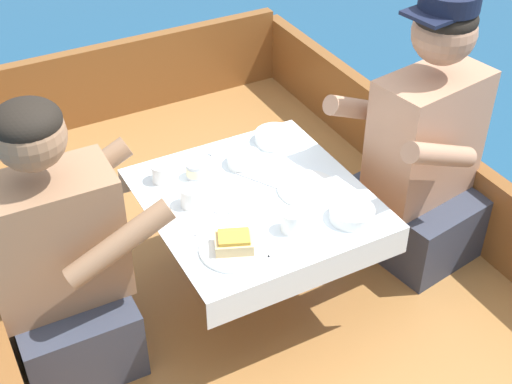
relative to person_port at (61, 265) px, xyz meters
name	(u,v)px	position (x,y,z in m)	size (l,w,h in m)	color
ground_plane	(267,359)	(0.65, -0.13, -0.67)	(60.00, 60.00, 0.00)	navy
boat_deck	(267,333)	(0.65, -0.13, -0.52)	(1.83, 3.10, 0.29)	#9E6B38
gunwale_port	(7,369)	(-0.24, -0.13, -0.21)	(0.06, 3.10, 0.33)	brown
gunwale_starboard	(466,197)	(1.54, -0.13, -0.21)	(0.06, 3.10, 0.33)	brown
bow_coaming	(118,79)	(0.65, 1.39, -0.18)	(1.71, 0.06, 0.38)	brown
cockpit_table	(256,208)	(0.65, -0.05, 0.01)	(0.70, 0.73, 0.43)	#B2B2B7
person_port	(61,265)	(0.00, 0.00, 0.00)	(0.53, 0.44, 0.94)	#333847
person_starboard	(422,155)	(1.30, -0.10, 0.05)	(0.57, 0.51, 1.03)	#333847
plate_sandwich	(234,249)	(0.47, -0.25, 0.06)	(0.21, 0.21, 0.01)	white
plate_bread	(308,189)	(0.82, -0.10, 0.06)	(0.21, 0.21, 0.01)	white
sandwich	(234,242)	(0.47, -0.25, 0.09)	(0.14, 0.12, 0.05)	#E0BC7F
bowl_port_near	(275,137)	(0.87, 0.21, 0.08)	(0.15, 0.15, 0.04)	white
bowl_starboard_near	(244,159)	(0.70, 0.14, 0.08)	(0.12, 0.12, 0.04)	white
bowl_center_far	(352,213)	(0.86, -0.29, 0.08)	(0.14, 0.14, 0.04)	white
coffee_cup_port	(192,196)	(0.45, 0.01, 0.09)	(0.10, 0.07, 0.07)	white
coffee_cup_starboard	(162,172)	(0.41, 0.18, 0.09)	(0.10, 0.07, 0.06)	white
coffee_cup_center	(292,221)	(0.67, -0.25, 0.09)	(0.10, 0.07, 0.07)	white
tin_can	(196,171)	(0.52, 0.15, 0.09)	(0.07, 0.07, 0.05)	silver
utensil_spoon_center	(220,217)	(0.50, -0.09, 0.06)	(0.16, 0.08, 0.01)	silver
utensil_spoon_port	(213,160)	(0.62, 0.21, 0.06)	(0.09, 0.16, 0.01)	silver
utensil_knife_port	(227,198)	(0.56, -0.01, 0.06)	(0.14, 0.11, 0.00)	silver
utensil_fork_starboard	(280,254)	(0.58, -0.33, 0.06)	(0.17, 0.05, 0.00)	silver
utensil_knife_starboard	(258,180)	(0.70, 0.03, 0.06)	(0.10, 0.15, 0.00)	silver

